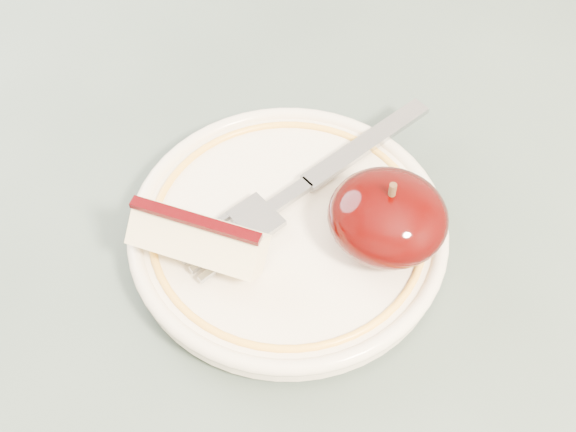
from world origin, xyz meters
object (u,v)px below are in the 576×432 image
(plate, at_px, (288,230))
(apple_half, at_px, (388,217))
(fork, at_px, (306,185))
(table, at_px, (207,358))

(plate, distance_m, apple_half, 0.06)
(fork, bearing_deg, table, -178.50)
(table, xyz_separation_m, plate, (0.04, 0.05, 0.10))
(apple_half, bearing_deg, fork, 161.02)
(table, relative_size, plate, 4.95)
(apple_half, bearing_deg, plate, -169.66)
(plate, xyz_separation_m, fork, (0.00, 0.03, 0.01))
(table, height_order, plate, plate)
(table, distance_m, fork, 0.14)
(apple_half, distance_m, fork, 0.06)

